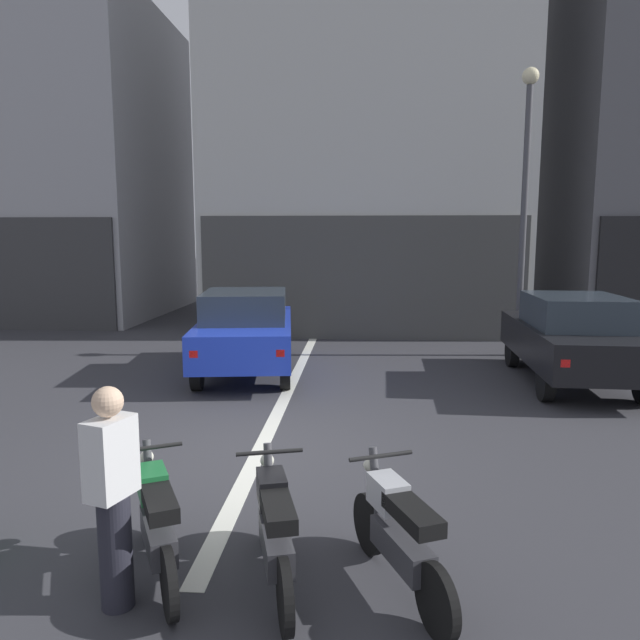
% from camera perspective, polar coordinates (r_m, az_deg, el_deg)
% --- Properties ---
extents(ground_plane, '(120.00, 120.00, 0.00)m').
position_cam_1_polar(ground_plane, '(7.71, -5.88, -12.48)').
color(ground_plane, '#333338').
extents(lane_centre_line, '(0.20, 18.00, 0.01)m').
position_cam_1_polar(lane_centre_line, '(13.44, -1.44, -3.42)').
color(lane_centre_line, silver).
rests_on(lane_centre_line, ground).
extents(building_corner_left, '(8.14, 7.70, 10.10)m').
position_cam_1_polar(building_corner_left, '(22.79, -25.11, 13.34)').
color(building_corner_left, '#9E9EA3').
rests_on(building_corner_left, ground).
extents(building_mid_block, '(8.73, 9.30, 14.91)m').
position_cam_1_polar(building_mid_block, '(20.45, 4.29, 21.59)').
color(building_mid_block, silver).
rests_on(building_mid_block, ground).
extents(car_blue_crossing_near, '(2.26, 4.29, 1.64)m').
position_cam_1_polar(car_blue_crossing_near, '(11.66, -7.18, -0.88)').
color(car_blue_crossing_near, black).
rests_on(car_blue_crossing_near, ground).
extents(car_black_parked_kerbside, '(1.91, 4.16, 1.64)m').
position_cam_1_polar(car_black_parked_kerbside, '(11.72, 23.24, -1.44)').
color(car_black_parked_kerbside, black).
rests_on(car_black_parked_kerbside, ground).
extents(street_lamp, '(0.36, 0.36, 6.25)m').
position_cam_1_polar(street_lamp, '(13.95, 19.23, 12.42)').
color(street_lamp, '#47474C').
rests_on(street_lamp, ground).
extents(motorcycle_green_row_leftmost, '(0.82, 1.52, 0.98)m').
position_cam_1_polar(motorcycle_green_row_leftmost, '(5.15, -15.52, -18.21)').
color(motorcycle_green_row_leftmost, black).
rests_on(motorcycle_green_row_leftmost, ground).
extents(motorcycle_black_row_left_mid, '(0.61, 1.63, 0.98)m').
position_cam_1_polar(motorcycle_black_row_left_mid, '(4.88, -4.40, -19.44)').
color(motorcycle_black_row_left_mid, black).
rests_on(motorcycle_black_row_left_mid, ground).
extents(motorcycle_silver_row_centre, '(0.76, 1.56, 0.98)m').
position_cam_1_polar(motorcycle_silver_row_centre, '(4.84, 7.56, -19.73)').
color(motorcycle_silver_row_centre, black).
rests_on(motorcycle_silver_row_centre, ground).
extents(person_by_motorcycles, '(0.32, 0.41, 1.67)m').
position_cam_1_polar(person_by_motorcycles, '(4.68, -19.40, -15.80)').
color(person_by_motorcycles, '#23232D').
rests_on(person_by_motorcycles, ground).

